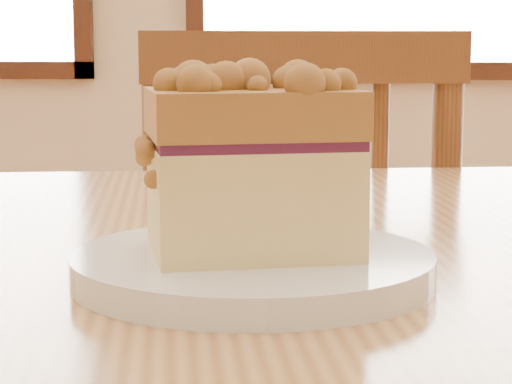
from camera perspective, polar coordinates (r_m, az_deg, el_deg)
The scene contains 4 objects.
cafe_table_main at distance 0.77m, azimuth 8.13°, elevation -9.93°, with size 1.29×0.96×0.75m.
cafe_chair_main at distance 1.36m, azimuth 1.92°, elevation -9.91°, with size 0.47×0.47×0.91m.
plate at distance 0.60m, azimuth -0.20°, elevation -4.37°, with size 0.22×0.22×0.02m.
cake_slice at distance 0.59m, azimuth -0.14°, elevation 1.72°, with size 0.14×0.12×0.11m.
Camera 1 is at (0.05, -0.61, 0.89)m, focal length 70.00 mm.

